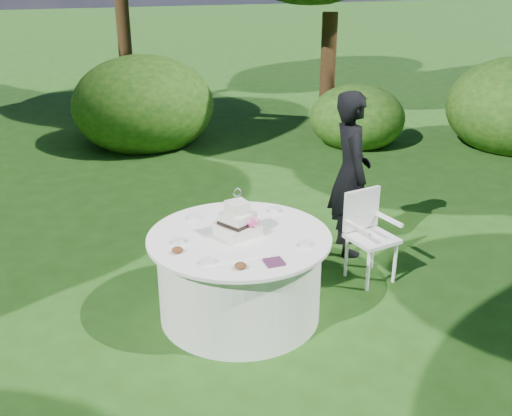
{
  "coord_description": "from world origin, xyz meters",
  "views": [
    {
      "loc": [
        -1.38,
        -4.36,
        2.9
      ],
      "look_at": [
        0.15,
        0.0,
        1.0
      ],
      "focal_mm": 42.0,
      "sensor_mm": 36.0,
      "label": 1
    }
  ],
  "objects_px": {
    "cake": "(238,222)",
    "guest": "(350,174)",
    "table": "(240,275)",
    "chair": "(368,228)",
    "napkins": "(274,262)"
  },
  "relations": [
    {
      "from": "cake",
      "to": "chair",
      "type": "height_order",
      "value": "cake"
    },
    {
      "from": "table",
      "to": "chair",
      "type": "xyz_separation_m",
      "value": [
        1.39,
        0.26,
        0.13
      ]
    },
    {
      "from": "guest",
      "to": "chair",
      "type": "xyz_separation_m",
      "value": [
        -0.1,
        -0.6,
        -0.35
      ]
    },
    {
      "from": "chair",
      "to": "guest",
      "type": "bearing_deg",
      "value": 80.17
    },
    {
      "from": "napkins",
      "to": "cake",
      "type": "height_order",
      "value": "cake"
    },
    {
      "from": "table",
      "to": "cake",
      "type": "bearing_deg",
      "value": 103.84
    },
    {
      "from": "napkins",
      "to": "chair",
      "type": "height_order",
      "value": "chair"
    },
    {
      "from": "guest",
      "to": "chair",
      "type": "distance_m",
      "value": 0.7
    },
    {
      "from": "napkins",
      "to": "chair",
      "type": "distance_m",
      "value": 1.55
    },
    {
      "from": "napkins",
      "to": "guest",
      "type": "bearing_deg",
      "value": 45.72
    },
    {
      "from": "table",
      "to": "chair",
      "type": "height_order",
      "value": "chair"
    },
    {
      "from": "cake",
      "to": "guest",
      "type": "bearing_deg",
      "value": 29.43
    },
    {
      "from": "chair",
      "to": "table",
      "type": "bearing_deg",
      "value": -169.34
    },
    {
      "from": "napkins",
      "to": "cake",
      "type": "distance_m",
      "value": 0.6
    },
    {
      "from": "table",
      "to": "cake",
      "type": "relative_size",
      "value": 3.68
    }
  ]
}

